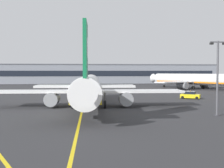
% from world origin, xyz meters
% --- Properties ---
extents(ground_plane, '(400.00, 400.00, 0.00)m').
position_xyz_m(ground_plane, '(0.00, 0.00, 0.00)').
color(ground_plane, '#2D2D30').
extents(taxiway_centreline, '(8.71, 179.82, 0.01)m').
position_xyz_m(taxiway_centreline, '(0.00, 30.00, 0.00)').
color(taxiway_centreline, yellow).
rests_on(taxiway_centreline, ground).
extents(airliner_foreground, '(32.25, 41.52, 11.65)m').
position_xyz_m(airliner_foreground, '(0.36, 14.70, 3.37)').
color(airliner_foreground, white).
rests_on(airliner_foreground, ground).
extents(airliner_background, '(30.51, 38.08, 11.63)m').
position_xyz_m(airliner_background, '(39.00, 62.17, 3.36)').
color(airliner_background, white).
rests_on(airliner_background, ground).
extents(apron_lamp_post, '(2.24, 0.90, 10.14)m').
position_xyz_m(apron_lamp_post, '(17.22, 2.91, 5.35)').
color(apron_lamp_post, '#515156').
rests_on(apron_lamp_post, ground).
extents(service_car_fourth, '(4.51, 3.77, 1.79)m').
position_xyz_m(service_car_fourth, '(23.35, 27.17, 0.77)').
color(service_car_fourth, yellow).
rests_on(service_car_fourth, ground).
extents(safety_cone_by_nose_gear, '(0.44, 0.44, 0.55)m').
position_xyz_m(safety_cone_by_nose_gear, '(2.28, 30.86, 0.26)').
color(safety_cone_by_nose_gear, orange).
rests_on(safety_cone_by_nose_gear, ground).
extents(terminal_building, '(143.50, 12.40, 10.13)m').
position_xyz_m(terminal_building, '(1.58, 118.15, 5.07)').
color(terminal_building, gray).
rests_on(terminal_building, ground).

